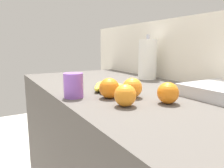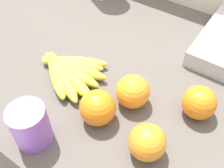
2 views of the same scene
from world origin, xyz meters
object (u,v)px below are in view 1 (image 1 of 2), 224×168
paper_towel_roll (147,59)px  orange_center (125,95)px  banana_bunch (106,86)px  mug (73,85)px  orange_back_left (109,88)px  orange_right (168,93)px  orange_front (132,88)px

paper_towel_roll → orange_center: bearing=-45.9°
banana_bunch → paper_towel_roll: bearing=114.5°
banana_bunch → mug: (0.07, -0.19, 0.03)m
orange_center → orange_back_left: size_ratio=0.95×
orange_right → paper_towel_roll: bearing=147.6°
mug → paper_towel_roll: bearing=112.9°
banana_bunch → orange_right: orange_right is taller
orange_front → orange_center: size_ratio=1.04×
orange_right → orange_back_left: (-0.18, -0.14, 0.00)m
orange_center → mug: mug is taller
orange_back_left → paper_towel_roll: 0.58m
orange_back_left → orange_front: bearing=64.9°
orange_front → orange_right: 0.15m
orange_right → paper_towel_roll: 0.61m
orange_center → paper_towel_roll: (-0.46, 0.48, 0.09)m
orange_front → orange_back_left: size_ratio=0.99×
paper_towel_roll → orange_front: bearing=-45.9°
orange_back_left → mug: 0.15m
orange_front → mug: size_ratio=0.81×
orange_back_left → banana_bunch: bearing=155.7°
banana_bunch → paper_towel_roll: size_ratio=0.78×
orange_center → paper_towel_roll: paper_towel_roll is taller
orange_front → orange_back_left: 0.09m
banana_bunch → orange_right: 0.34m
orange_center → orange_back_left: (-0.13, 0.01, 0.00)m
orange_right → orange_front: bearing=-157.6°
orange_right → orange_back_left: bearing=-141.6°
orange_front → orange_right: size_ratio=1.03×
orange_center → mug: size_ratio=0.78×
orange_back_left → mug: bearing=-124.6°
orange_back_left → mug: mug is taller
orange_front → orange_center: bearing=-46.1°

